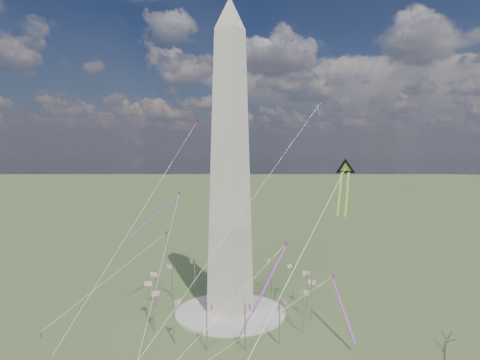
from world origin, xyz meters
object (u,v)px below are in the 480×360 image
Objects in this scene: washington_monument at (230,167)px; kite_delta_black at (345,171)px; person_west at (41,334)px; tree_near at (445,341)px.

washington_monument is 37.11m from kite_delta_black.
person_west is (-33.73, -45.08, -47.20)m from washington_monument.
kite_delta_black reaches higher than tree_near.
person_west is at bearing -126.80° from washington_monument.
kite_delta_black is (-27.15, 5.70, 38.73)m from tree_near.
kite_delta_black is (36.98, 3.12, -0.65)m from washington_monument.
washington_monument reaches higher than kite_delta_black.
person_west is at bearing 16.06° from kite_delta_black.
washington_monument is 75.30m from tree_near.
kite_delta_black is at bearing -125.59° from person_west.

